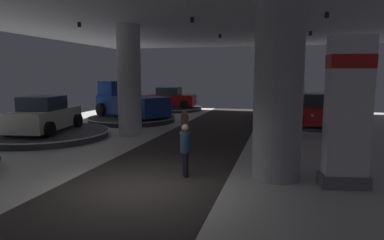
{
  "coord_description": "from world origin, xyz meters",
  "views": [
    {
      "loc": [
        3.66,
        -8.01,
        3.03
      ],
      "look_at": [
        0.52,
        3.69,
        1.4
      ],
      "focal_mm": 31.48,
      "sensor_mm": 36.0,
      "label": 1
    }
  ],
  "objects": [
    {
      "name": "brand_sign_pylon",
      "position": [
        5.36,
        1.62,
        2.09
      ],
      "size": [
        1.34,
        0.82,
        4.04
      ],
      "color": "slate",
      "rests_on": "ground"
    },
    {
      "name": "column_left",
      "position": [
        -3.86,
        7.72,
        2.75
      ],
      "size": [
        1.19,
        1.19,
        5.5
      ],
      "color": "silver",
      "rests_on": "ground"
    },
    {
      "name": "pickup_truck_far_left",
      "position": [
        -6.05,
        12.2,
        1.25
      ],
      "size": [
        5.66,
        4.49,
        2.3
      ],
      "color": "navy",
      "rests_on": "display_platform_far_left"
    },
    {
      "name": "ground",
      "position": [
        0.0,
        0.0,
        -0.02
      ],
      "size": [
        24.0,
        44.0,
        0.06
      ],
      "color": "silver"
    },
    {
      "name": "display_platform_far_right",
      "position": [
        5.57,
        11.85,
        0.16
      ],
      "size": [
        5.04,
        5.04,
        0.28
      ],
      "color": "#B7B7BC",
      "rests_on": "ground"
    },
    {
      "name": "display_car_mid_left",
      "position": [
        -7.34,
        5.64,
        1.09
      ],
      "size": [
        2.77,
        4.44,
        1.71
      ],
      "color": "silver",
      "rests_on": "display_platform_mid_left"
    },
    {
      "name": "display_car_deep_left",
      "position": [
        -5.64,
        19.49,
        1.03
      ],
      "size": [
        4.29,
        2.34,
        1.71
      ],
      "color": "red",
      "rests_on": "display_platform_deep_left"
    },
    {
      "name": "visitor_walking_far",
      "position": [
        -0.25,
        5.38,
        0.91
      ],
      "size": [
        0.32,
        0.32,
        1.59
      ],
      "color": "black",
      "rests_on": "ground"
    },
    {
      "name": "display_platform_far_left",
      "position": [
        -5.77,
        12.05,
        0.18
      ],
      "size": [
        5.68,
        5.68,
        0.32
      ],
      "color": "#333338",
      "rests_on": "ground"
    },
    {
      "name": "column_right",
      "position": [
        3.55,
        1.98,
        2.75
      ],
      "size": [
        1.39,
        1.39,
        5.5
      ],
      "color": "#ADADB2",
      "rests_on": "ground"
    },
    {
      "name": "display_platform_deep_left",
      "position": [
        -5.61,
        19.49,
        0.15
      ],
      "size": [
        5.41,
        5.41,
        0.26
      ],
      "color": "#333338",
      "rests_on": "ground"
    },
    {
      "name": "visitor_walking_near",
      "position": [
        0.94,
        1.37,
        0.91
      ],
      "size": [
        0.32,
        0.32,
        1.59
      ],
      "color": "black",
      "rests_on": "ground"
    },
    {
      "name": "pickup_truck_deep_right",
      "position": [
        5.26,
        19.06,
        1.24
      ],
      "size": [
        5.42,
        4.99,
        2.3
      ],
      "color": "silver",
      "rests_on": "display_platform_deep_right"
    },
    {
      "name": "display_platform_deep_right",
      "position": [
        5.51,
        18.86,
        0.17
      ],
      "size": [
        5.68,
        5.68,
        0.31
      ],
      "color": "#B7B7BC",
      "rests_on": "ground"
    },
    {
      "name": "display_car_far_right",
      "position": [
        5.57,
        11.88,
        1.05
      ],
      "size": [
        2.36,
        4.3,
        1.71
      ],
      "color": "red",
      "rests_on": "display_platform_far_right"
    },
    {
      "name": "display_platform_mid_left",
      "position": [
        -7.35,
        5.67,
        0.18
      ],
      "size": [
        6.01,
        6.01,
        0.32
      ],
      "color": "#333338",
      "rests_on": "ground"
    }
  ]
}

